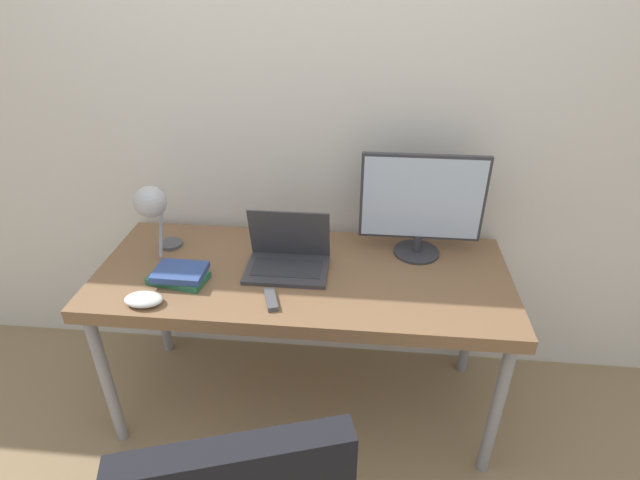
{
  "coord_description": "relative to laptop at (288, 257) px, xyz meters",
  "views": [
    {
      "loc": [
        0.25,
        -1.39,
        1.96
      ],
      "look_at": [
        0.08,
        0.32,
        0.96
      ],
      "focal_mm": 28.0,
      "sensor_mm": 36.0,
      "label": 1
    }
  ],
  "objects": [
    {
      "name": "ground_plane",
      "position": [
        0.07,
        -0.38,
        -0.83
      ],
      "size": [
        12.0,
        12.0,
        0.0
      ],
      "primitive_type": "plane",
      "color": "#937A56"
    },
    {
      "name": "wall_back",
      "position": [
        0.07,
        0.4,
        0.47
      ],
      "size": [
        8.0,
        0.05,
        2.6
      ],
      "color": "silver",
      "rests_on": "ground_plane"
    },
    {
      "name": "desk",
      "position": [
        0.07,
        -0.02,
        -0.12
      ],
      "size": [
        1.75,
        0.72,
        0.78
      ],
      "color": "brown",
      "rests_on": "ground_plane"
    },
    {
      "name": "laptop",
      "position": [
        0.0,
        0.0,
        0.0
      ],
      "size": [
        0.35,
        0.24,
        0.25
      ],
      "color": "#38383D",
      "rests_on": "desk"
    },
    {
      "name": "monitor",
      "position": [
        0.56,
        0.18,
        0.2
      ],
      "size": [
        0.53,
        0.2,
        0.47
      ],
      "color": "#333338",
      "rests_on": "desk"
    },
    {
      "name": "desk_lamp",
      "position": [
        -0.57,
        0.02,
        0.21
      ],
      "size": [
        0.13,
        0.24,
        0.35
      ],
      "color": "#4C4C51",
      "rests_on": "desk"
    },
    {
      "name": "book_stack",
      "position": [
        -0.43,
        -0.14,
        -0.02
      ],
      "size": [
        0.25,
        0.17,
        0.06
      ],
      "color": "#286B47",
      "rests_on": "desk"
    },
    {
      "name": "tv_remote",
      "position": [
        -0.03,
        -0.24,
        -0.04
      ],
      "size": [
        0.08,
        0.14,
        0.02
      ],
      "color": "#4C4C51",
      "rests_on": "desk"
    },
    {
      "name": "game_controller",
      "position": [
        -0.51,
        -0.31,
        -0.03
      ],
      "size": [
        0.15,
        0.1,
        0.04
      ],
      "color": "white",
      "rests_on": "desk"
    }
  ]
}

